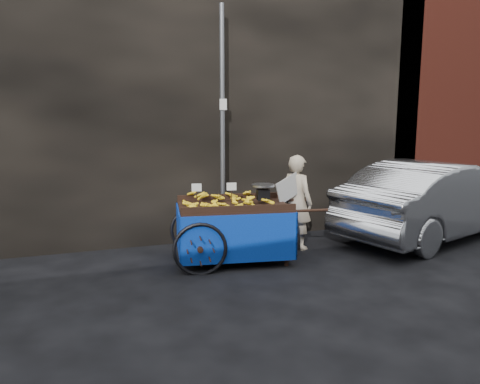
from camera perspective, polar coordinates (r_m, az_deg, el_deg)
name	(u,v)px	position (r m, az deg, el deg)	size (l,w,h in m)	color
ground	(229,269)	(6.95, -1.31, -9.38)	(80.00, 80.00, 0.00)	black
building_wall	(207,100)	(9.18, -3.99, 11.11)	(13.50, 2.00, 5.00)	black
street_pole	(222,128)	(7.90, -2.15, 7.77)	(0.12, 0.10, 4.00)	slate
banana_cart	(230,211)	(7.16, -1.19, -2.35)	(2.45, 1.40, 1.26)	black
vendor	(297,202)	(7.86, 6.92, -1.21)	(0.82, 0.69, 1.58)	tan
plastic_bag	(285,246)	(7.74, 5.48, -6.57)	(0.24, 0.20, 0.22)	#162EAB
parked_car	(436,199)	(9.26, 22.77, -0.82)	(1.49, 4.26, 1.40)	#ABADB2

